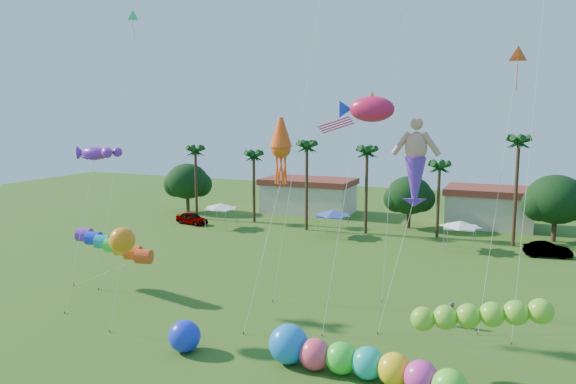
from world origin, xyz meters
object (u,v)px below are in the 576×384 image
at_px(car_a, 192,218).
at_px(car_b, 548,250).
at_px(spectator_b, 451,315).
at_px(blue_ball, 185,336).
at_px(caterpillar_inflatable, 355,361).

height_order(car_a, car_b, car_a).
relative_size(spectator_b, blue_ball, 0.87).
distance_m(car_b, blue_ball, 38.28).
height_order(car_b, caterpillar_inflatable, caterpillar_inflatable).
relative_size(car_a, car_b, 1.01).
bearing_deg(car_a, spectator_b, -110.78).
xyz_separation_m(spectator_b, caterpillar_inflatable, (-3.80, -9.44, 0.11)).
bearing_deg(caterpillar_inflatable, blue_ball, -169.97).
height_order(car_b, spectator_b, spectator_b).
height_order(spectator_b, blue_ball, blue_ball).
xyz_separation_m(car_b, blue_ball, (-20.35, -32.43, 0.23)).
xyz_separation_m(car_b, caterpillar_inflatable, (-10.17, -31.70, 0.22)).
xyz_separation_m(spectator_b, blue_ball, (-13.98, -10.17, 0.12)).
bearing_deg(car_a, car_b, -77.86).
height_order(car_a, blue_ball, blue_ball).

